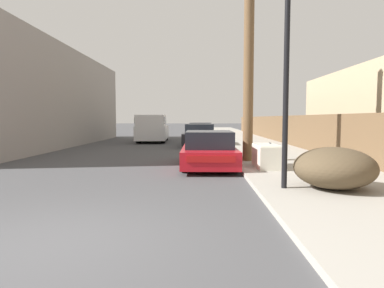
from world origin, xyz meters
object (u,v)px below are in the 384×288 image
(car_parked_mid, at_px, (200,135))
(brush_pile, at_px, (334,168))
(utility_pole, at_px, (249,59))
(pickup_truck, at_px, (152,129))
(street_lamp, at_px, (286,63))
(parked_sports_car_red, at_px, (209,150))
(discarded_fridge, at_px, (267,156))
(car_parked_far, at_px, (201,132))

(car_parked_mid, bearing_deg, brush_pile, -75.94)
(utility_pole, distance_m, brush_pile, 6.01)
(pickup_truck, height_order, street_lamp, street_lamp)
(pickup_truck, xyz_separation_m, street_lamp, (5.14, -16.35, 1.90))
(parked_sports_car_red, height_order, car_parked_mid, car_parked_mid)
(street_lamp, bearing_deg, utility_pole, 91.28)
(street_lamp, bearing_deg, car_parked_mid, 97.85)
(pickup_truck, bearing_deg, brush_pile, 108.38)
(car_parked_mid, height_order, brush_pile, car_parked_mid)
(discarded_fridge, height_order, parked_sports_car_red, parked_sports_car_red)
(car_parked_far, bearing_deg, utility_pole, -79.88)
(discarded_fridge, height_order, car_parked_mid, car_parked_mid)
(car_parked_far, bearing_deg, pickup_truck, -134.13)
(car_parked_mid, relative_size, brush_pile, 2.63)
(utility_pole, bearing_deg, discarded_fridge, -78.37)
(car_parked_far, height_order, pickup_truck, pickup_truck)
(parked_sports_car_red, distance_m, utility_pole, 3.60)
(parked_sports_car_red, height_order, brush_pile, parked_sports_car_red)
(car_parked_far, distance_m, street_lamp, 19.64)
(car_parked_far, xyz_separation_m, pickup_truck, (-3.42, -3.09, 0.31))
(discarded_fridge, relative_size, car_parked_far, 0.36)
(car_parked_mid, xyz_separation_m, car_parked_far, (0.10, 6.27, 0.00))
(brush_pile, bearing_deg, street_lamp, 178.29)
(parked_sports_car_red, height_order, pickup_truck, pickup_truck)
(discarded_fridge, relative_size, parked_sports_car_red, 0.36)
(discarded_fridge, distance_m, brush_pile, 3.32)
(street_lamp, relative_size, brush_pile, 2.61)
(car_parked_far, bearing_deg, parked_sports_car_red, -85.57)
(pickup_truck, bearing_deg, parked_sports_car_red, 103.97)
(utility_pole, bearing_deg, car_parked_far, 96.32)
(discarded_fridge, relative_size, street_lamp, 0.34)
(street_lamp, bearing_deg, discarded_fridge, 85.55)
(street_lamp, bearing_deg, pickup_truck, 107.46)
(car_parked_mid, bearing_deg, parked_sports_car_red, -86.61)
(utility_pole, height_order, brush_pile, utility_pole)
(pickup_truck, xyz_separation_m, brush_pile, (6.22, -16.38, -0.36))
(car_parked_mid, xyz_separation_m, street_lamp, (1.82, -13.17, 2.22))
(discarded_fridge, bearing_deg, utility_pole, 101.46)
(utility_pole, distance_m, street_lamp, 5.01)
(utility_pole, bearing_deg, brush_pile, -76.50)
(car_parked_far, distance_m, brush_pile, 19.67)
(car_parked_far, xyz_separation_m, brush_pile, (2.80, -19.47, -0.05))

